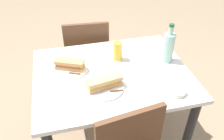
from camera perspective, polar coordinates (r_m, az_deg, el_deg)
name	(u,v)px	position (r m, az deg, el deg)	size (l,w,h in m)	color
ground_plane	(112,139)	(2.16, 0.00, -16.30)	(8.00, 8.00, 0.00)	#8C755B
dining_table	(112,86)	(1.70, 0.00, -3.77)	(1.05, 0.82, 0.74)	silver
chair_near	(87,55)	(2.24, -5.96, 3.54)	(0.43, 0.43, 0.87)	brown
plate_near	(105,87)	(1.49, -1.75, -4.21)	(0.24, 0.24, 0.01)	white
baguette_sandwich_near	(105,82)	(1.47, -1.78, -2.99)	(0.23, 0.11, 0.07)	tan
knife_near	(110,91)	(1.45, -0.48, -5.15)	(0.18, 0.03, 0.01)	silver
plate_far	(70,69)	(1.67, -9.95, 0.21)	(0.24, 0.24, 0.01)	silver
baguette_sandwich_far	(70,64)	(1.64, -10.10, 1.37)	(0.21, 0.14, 0.07)	tan
knife_far	(69,73)	(1.62, -10.21, -0.67)	(0.17, 0.09, 0.01)	silver
water_bottle	(168,47)	(1.72, 13.31, 5.40)	(0.08, 0.08, 0.29)	#99C6B7
beer_glass	(118,51)	(1.71, 1.39, 4.56)	(0.07, 0.07, 0.14)	gold
olive_bowl	(177,91)	(1.51, 15.32, -4.95)	(0.11, 0.11, 0.03)	silver
paper_napkin	(144,67)	(1.69, 7.57, 0.78)	(0.14, 0.14, 0.00)	white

